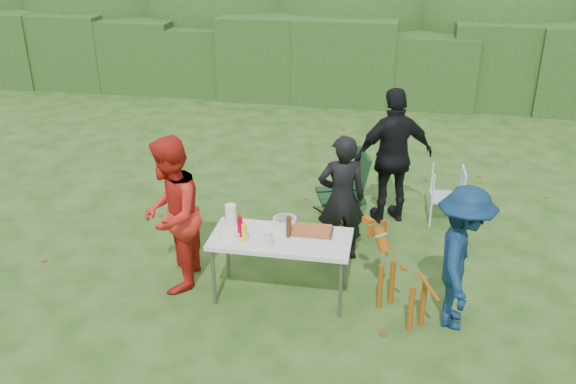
% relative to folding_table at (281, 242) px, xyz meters
% --- Properties ---
extents(ground, '(80.00, 80.00, 0.00)m').
position_rel_folding_table_xyz_m(ground, '(-0.06, 0.09, -0.69)').
color(ground, '#1E4211').
extents(hedge_row, '(22.00, 1.40, 1.70)m').
position_rel_folding_table_xyz_m(hedge_row, '(-0.06, 8.09, 0.16)').
color(hedge_row, '#23471C').
rests_on(hedge_row, ground).
extents(shrub_backdrop, '(20.00, 2.60, 3.20)m').
position_rel_folding_table_xyz_m(shrub_backdrop, '(-0.06, 9.69, 0.91)').
color(shrub_backdrop, '#3D6628').
rests_on(shrub_backdrop, ground).
extents(folding_table, '(1.50, 0.70, 0.74)m').
position_rel_folding_table_xyz_m(folding_table, '(0.00, 0.00, 0.00)').
color(folding_table, silver).
rests_on(folding_table, ground).
extents(person_cook, '(0.66, 0.52, 1.59)m').
position_rel_folding_table_xyz_m(person_cook, '(0.55, 0.97, 0.11)').
color(person_cook, black).
rests_on(person_cook, ground).
extents(person_red_jacket, '(0.77, 0.94, 1.77)m').
position_rel_folding_table_xyz_m(person_red_jacket, '(-1.22, 0.02, 0.20)').
color(person_red_jacket, red).
rests_on(person_red_jacket, ground).
extents(person_black_puffy, '(1.19, 0.86, 1.87)m').
position_rel_folding_table_xyz_m(person_black_puffy, '(1.13, 2.10, 0.25)').
color(person_black_puffy, black).
rests_on(person_black_puffy, ground).
extents(child, '(0.66, 1.04, 1.53)m').
position_rel_folding_table_xyz_m(child, '(1.86, -0.16, 0.08)').
color(child, '#0D2648').
rests_on(child, ground).
extents(dog, '(0.92, 0.95, 0.90)m').
position_rel_folding_table_xyz_m(dog, '(1.30, -0.15, -0.24)').
color(dog, '#86440D').
rests_on(dog, ground).
extents(camping_chair, '(0.84, 0.84, 1.08)m').
position_rel_folding_table_xyz_m(camping_chair, '(0.47, 1.74, -0.15)').
color(camping_chair, '#133219').
rests_on(camping_chair, ground).
extents(lawn_chair, '(0.48, 0.48, 0.79)m').
position_rel_folding_table_xyz_m(lawn_chair, '(1.88, 2.19, -0.29)').
color(lawn_chair, '#528DB8').
rests_on(lawn_chair, ground).
extents(food_tray, '(0.45, 0.30, 0.02)m').
position_rel_folding_table_xyz_m(food_tray, '(0.32, 0.15, 0.06)').
color(food_tray, '#B7B7BA').
rests_on(food_tray, folding_table).
extents(focaccia_bread, '(0.40, 0.26, 0.04)m').
position_rel_folding_table_xyz_m(focaccia_bread, '(0.32, 0.15, 0.09)').
color(focaccia_bread, '#A45829').
rests_on(focaccia_bread, food_tray).
extents(mustard_bottle, '(0.06, 0.06, 0.20)m').
position_rel_folding_table_xyz_m(mustard_bottle, '(-0.35, -0.17, 0.15)').
color(mustard_bottle, yellow).
rests_on(mustard_bottle, folding_table).
extents(ketchup_bottle, '(0.06, 0.06, 0.22)m').
position_rel_folding_table_xyz_m(ketchup_bottle, '(-0.43, -0.06, 0.16)').
color(ketchup_bottle, '#AC0012').
rests_on(ketchup_bottle, folding_table).
extents(beer_bottle, '(0.06, 0.06, 0.24)m').
position_rel_folding_table_xyz_m(beer_bottle, '(0.08, 0.02, 0.17)').
color(beer_bottle, '#47230F').
rests_on(beer_bottle, folding_table).
extents(paper_towel_roll, '(0.12, 0.12, 0.26)m').
position_rel_folding_table_xyz_m(paper_towel_roll, '(-0.59, 0.14, 0.18)').
color(paper_towel_roll, white).
rests_on(paper_towel_roll, folding_table).
extents(cup_stack, '(0.08, 0.08, 0.18)m').
position_rel_folding_table_xyz_m(cup_stack, '(-0.08, -0.23, 0.14)').
color(cup_stack, white).
rests_on(cup_stack, folding_table).
extents(pasta_bowl, '(0.26, 0.26, 0.10)m').
position_rel_folding_table_xyz_m(pasta_bowl, '(-0.00, 0.25, 0.10)').
color(pasta_bowl, silver).
rests_on(pasta_bowl, folding_table).
extents(plate_stack, '(0.24, 0.24, 0.05)m').
position_rel_folding_table_xyz_m(plate_stack, '(-0.54, -0.04, 0.08)').
color(plate_stack, white).
rests_on(plate_stack, folding_table).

